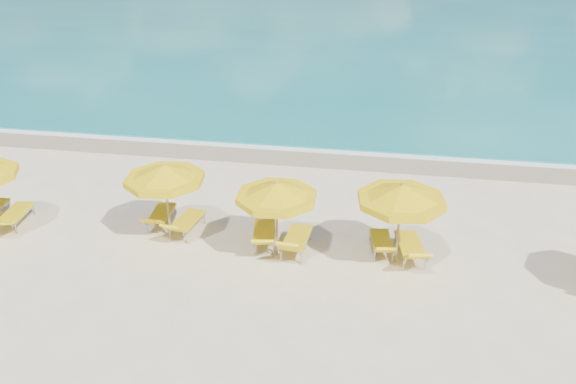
# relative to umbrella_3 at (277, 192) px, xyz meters

# --- Properties ---
(ground_plane) EXTENTS (120.00, 120.00, 0.00)m
(ground_plane) POSITION_rel_umbrella_3_xyz_m (0.05, 0.08, -1.96)
(ground_plane) COLOR beige
(ocean) EXTENTS (120.00, 80.00, 0.30)m
(ocean) POSITION_rel_umbrella_3_xyz_m (0.05, 48.08, -1.96)
(ocean) COLOR #147371
(ocean) RESTS_ON ground
(wet_sand_band) EXTENTS (120.00, 2.60, 0.01)m
(wet_sand_band) POSITION_rel_umbrella_3_xyz_m (0.05, 7.48, -1.96)
(wet_sand_band) COLOR tan
(wet_sand_band) RESTS_ON ground
(foam_line) EXTENTS (120.00, 1.20, 0.03)m
(foam_line) POSITION_rel_umbrella_3_xyz_m (0.05, 8.28, -1.96)
(foam_line) COLOR white
(foam_line) RESTS_ON ground
(whitecap_near) EXTENTS (14.00, 0.36, 0.05)m
(whitecap_near) POSITION_rel_umbrella_3_xyz_m (-5.95, 17.08, -1.96)
(whitecap_near) COLOR white
(whitecap_near) RESTS_ON ground
(whitecap_far) EXTENTS (18.00, 0.30, 0.05)m
(whitecap_far) POSITION_rel_umbrella_3_xyz_m (8.05, 24.08, -1.96)
(whitecap_far) COLOR white
(whitecap_far) RESTS_ON ground
(umbrella_2) EXTENTS (2.89, 2.89, 2.37)m
(umbrella_2) POSITION_rel_umbrella_3_xyz_m (-3.36, 0.47, 0.06)
(umbrella_2) COLOR tan
(umbrella_2) RESTS_ON ground
(umbrella_3) EXTENTS (2.95, 2.95, 2.30)m
(umbrella_3) POSITION_rel_umbrella_3_xyz_m (0.00, 0.00, 0.00)
(umbrella_3) COLOR tan
(umbrella_3) RESTS_ON ground
(umbrella_4) EXTENTS (2.93, 2.93, 2.43)m
(umbrella_4) POSITION_rel_umbrella_3_xyz_m (3.31, 0.17, 0.11)
(umbrella_4) COLOR tan
(umbrella_4) RESTS_ON ground
(lounger_1_right) EXTENTS (0.84, 1.96, 0.71)m
(lounger_1_right) POSITION_rel_umbrella_3_xyz_m (-8.32, 0.29, -1.74)
(lounger_1_right) COLOR #A5A8AD
(lounger_1_right) RESTS_ON ground
(lounger_2_left) EXTENTS (0.73, 1.83, 0.78)m
(lounger_2_left) POSITION_rel_umbrella_3_xyz_m (-3.85, 1.04, -1.74)
(lounger_2_left) COLOR #A5A8AD
(lounger_2_left) RESTS_ON ground
(lounger_2_right) EXTENTS (0.85, 1.88, 0.82)m
(lounger_2_right) POSITION_rel_umbrella_3_xyz_m (-2.92, 0.73, -1.74)
(lounger_2_right) COLOR #A5A8AD
(lounger_2_right) RESTS_ON ground
(lounger_3_left) EXTENTS (0.95, 1.98, 0.84)m
(lounger_3_left) POSITION_rel_umbrella_3_xyz_m (-0.46, 0.43, -1.73)
(lounger_3_left) COLOR #A5A8AD
(lounger_3_left) RESTS_ON ground
(lounger_3_right) EXTENTS (0.79, 1.94, 0.93)m
(lounger_3_right) POSITION_rel_umbrella_3_xyz_m (0.51, 0.23, -1.72)
(lounger_3_right) COLOR #A5A8AD
(lounger_3_right) RESTS_ON ground
(lounger_4_left) EXTENTS (0.77, 1.72, 0.75)m
(lounger_4_left) POSITION_rel_umbrella_3_xyz_m (2.91, 0.59, -1.76)
(lounger_4_left) COLOR #A5A8AD
(lounger_4_left) RESTS_ON ground
(lounger_4_right) EXTENTS (0.97, 2.04, 0.88)m
(lounger_4_right) POSITION_rel_umbrella_3_xyz_m (3.71, 0.39, -1.72)
(lounger_4_right) COLOR #A5A8AD
(lounger_4_right) RESTS_ON ground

